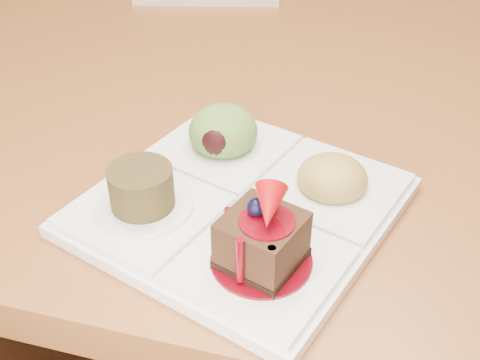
# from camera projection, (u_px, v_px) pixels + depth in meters

# --- Properties ---
(ground) EXTENTS (6.00, 6.00, 0.00)m
(ground) POSITION_uv_depth(u_px,v_px,m) (277.00, 249.00, 1.58)
(ground) COLOR #4F2A16
(sampler_plate) EXTENTS (0.30, 0.30, 0.09)m
(sampler_plate) POSITION_uv_depth(u_px,v_px,m) (241.00, 192.00, 0.52)
(sampler_plate) COLOR white
(sampler_plate) RESTS_ON dining_table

